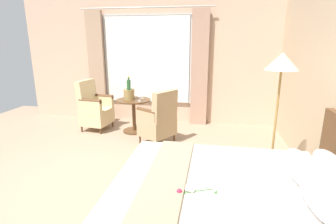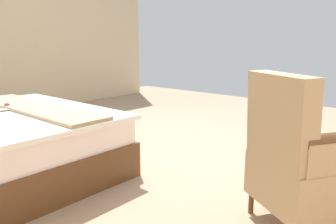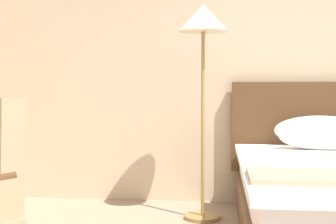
{
  "view_description": "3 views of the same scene",
  "coord_description": "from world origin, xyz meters",
  "views": [
    {
      "loc": [
        2.63,
        1.45,
        1.8
      ],
      "look_at": [
        -0.98,
        0.83,
        0.81
      ],
      "focal_mm": 28.0,
      "sensor_mm": 36.0,
      "label": 1
    },
    {
      "loc": [
        -2.38,
        2.5,
        1.16
      ],
      "look_at": [
        -0.95,
        0.84,
        0.69
      ],
      "focal_mm": 35.0,
      "sensor_mm": 36.0,
      "label": 2
    },
    {
      "loc": [
        -0.55,
        -1.39,
        1.03
      ],
      "look_at": [
        -0.82,
        0.96,
        0.91
      ],
      "focal_mm": 50.0,
      "sensor_mm": 36.0,
      "label": 3
    }
  ],
  "objects": [
    {
      "name": "wall_headboard_side",
      "position": [
        0.0,
        2.88,
        1.38
      ],
      "size": [
        6.41,
        0.12,
        2.76
      ],
      "color": "#CBB08E",
      "rests_on": "ground"
    },
    {
      "name": "floor_lamp_brass",
      "position": [
        -0.68,
        2.25,
        1.44
      ],
      "size": [
        0.39,
        0.39,
        1.67
      ],
      "color": "olive",
      "rests_on": "ground"
    }
  ]
}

